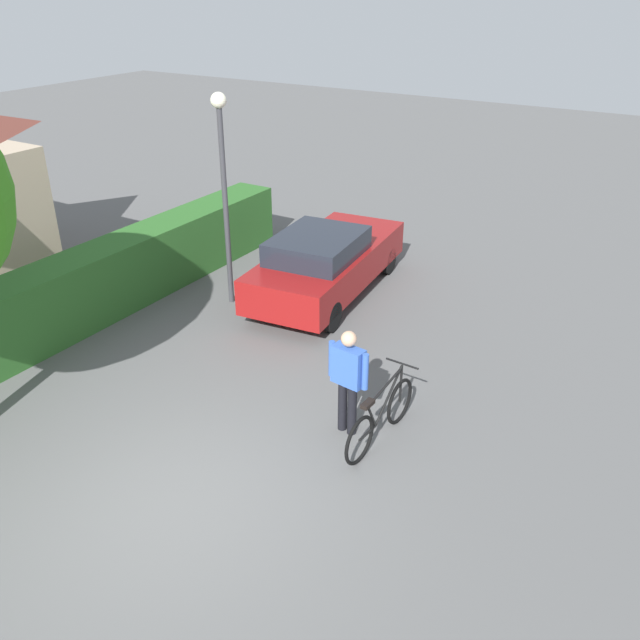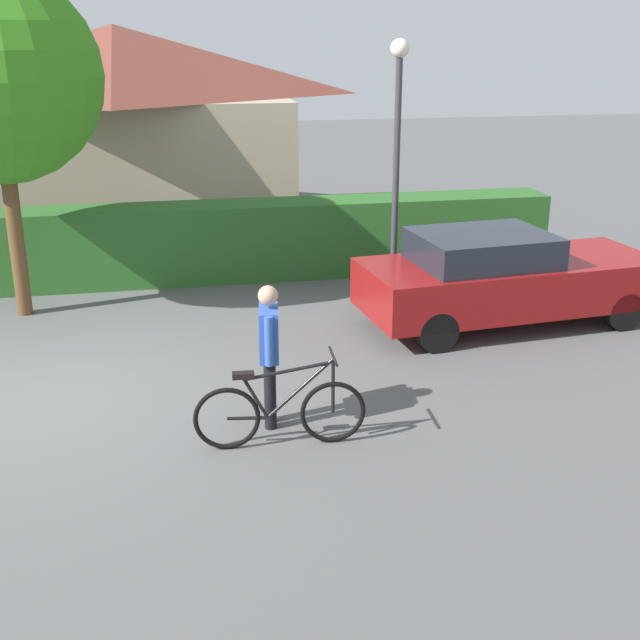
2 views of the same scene
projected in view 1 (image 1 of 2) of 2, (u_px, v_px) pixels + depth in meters
ground_plane at (173, 505)px, 8.22m from camera, size 60.00×60.00×0.00m
parked_car_near at (326, 261)px, 13.28m from camera, size 4.43×2.11×1.38m
bicycle at (381, 418)px, 9.17m from camera, size 1.78×0.50×0.98m
person_rider at (348, 375)px, 9.13m from camera, size 0.26×0.64×1.59m
street_lamp at (223, 172)px, 12.13m from camera, size 0.28×0.28×3.96m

